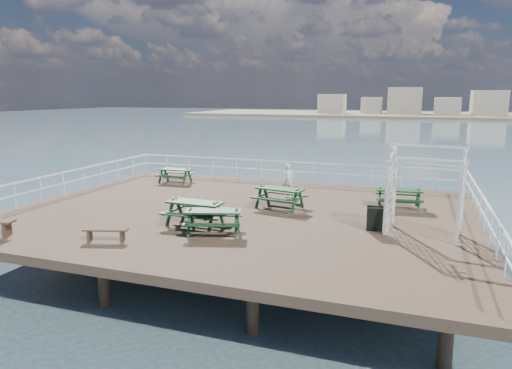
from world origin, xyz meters
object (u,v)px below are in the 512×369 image
object	(u,v)px
picnic_table_a	(175,173)
picnic_table_d	(195,208)
person	(288,180)
picnic_table_e	(214,216)
flat_bench_near	(106,232)
trellis_arbor	(425,196)
picnic_table_b	(280,194)
picnic_table_c	(399,194)

from	to	relation	value
picnic_table_a	picnic_table_d	world-z (taller)	picnic_table_d
picnic_table_a	person	bearing A→B (deg)	-11.84
picnic_table_d	picnic_table_e	size ratio (longest dim) A/B	0.92
person	picnic_table_a	bearing A→B (deg)	155.84
picnic_table_a	picnic_table_e	xyz separation A→B (m)	(5.76, -7.60, 0.05)
flat_bench_near	trellis_arbor	bearing A→B (deg)	5.59
picnic_table_b	flat_bench_near	distance (m)	7.23
picnic_table_b	person	world-z (taller)	person
picnic_table_e	picnic_table_c	bearing A→B (deg)	27.92
picnic_table_c	flat_bench_near	distance (m)	11.54
picnic_table_d	person	distance (m)	5.95
picnic_table_a	person	size ratio (longest dim) A/B	1.14
trellis_arbor	person	size ratio (longest dim) A/B	1.99
picnic_table_e	picnic_table_b	bearing A→B (deg)	57.75
picnic_table_c	picnic_table_e	xyz separation A→B (m)	(-5.72, -5.76, 0.02)
picnic_table_c	flat_bench_near	bearing A→B (deg)	-144.25
picnic_table_d	trellis_arbor	bearing A→B (deg)	13.14
picnic_table_b	picnic_table_c	world-z (taller)	picnic_table_b
picnic_table_b	trellis_arbor	world-z (taller)	trellis_arbor
picnic_table_b	picnic_table_c	distance (m)	4.91
trellis_arbor	picnic_table_a	bearing A→B (deg)	165.62
picnic_table_e	flat_bench_near	bearing A→B (deg)	-163.71
picnic_table_b	picnic_table_d	bearing A→B (deg)	-111.95
picnic_table_b	person	bearing A→B (deg)	107.28
picnic_table_a	picnic_table_e	size ratio (longest dim) A/B	0.77
picnic_table_b	picnic_table_c	xyz separation A→B (m)	(4.62, 1.66, -0.04)
picnic_table_a	trellis_arbor	size ratio (longest dim) A/B	0.58
picnic_table_d	trellis_arbor	distance (m)	7.86
picnic_table_a	trellis_arbor	xyz separation A→B (m)	(12.39, -5.43, 0.80)
picnic_table_e	person	bearing A→B (deg)	65.32
picnic_table_b	person	xyz separation A→B (m)	(-0.27, 2.24, 0.15)
picnic_table_d	picnic_table_e	world-z (taller)	picnic_table_d
picnic_table_a	flat_bench_near	xyz separation A→B (m)	(2.86, -9.53, -0.23)
person	trellis_arbor	bearing A→B (deg)	-48.88
picnic_table_a	flat_bench_near	distance (m)	9.95
picnic_table_c	person	size ratio (longest dim) A/B	1.30
picnic_table_e	picnic_table_a	bearing A→B (deg)	109.83
picnic_table_c	picnic_table_a	bearing A→B (deg)	164.88
person	picnic_table_d	bearing A→B (deg)	-121.66
picnic_table_a	person	xyz separation A→B (m)	(6.58, -1.26, 0.22)
flat_bench_near	trellis_arbor	xyz separation A→B (m)	(9.53, 4.10, 1.03)
picnic_table_d	picnic_table_e	distance (m)	1.26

